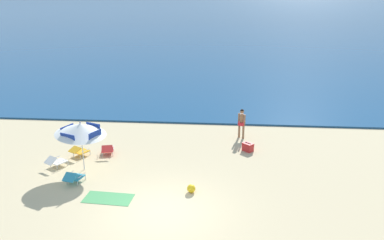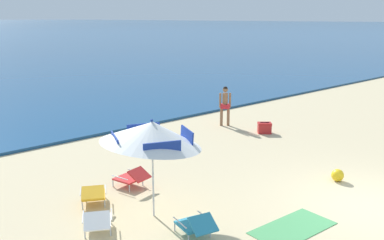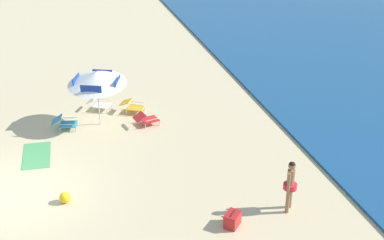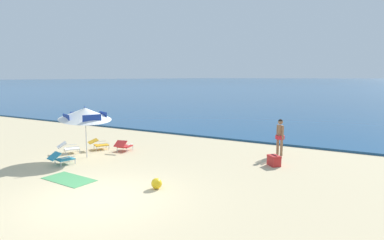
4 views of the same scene
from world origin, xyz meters
name	(u,v)px [view 1 (image 1 of 4)]	position (x,y,z in m)	size (l,w,h in m)	color
ground_plane	(163,212)	(0.00, 0.00, 0.00)	(800.00, 800.00, 0.00)	#CCB78C
beach_umbrella_striped_main	(81,129)	(-3.91, 3.10, 1.86)	(2.84, 2.81, 2.22)	silver
lounge_chair_under_umbrella	(79,151)	(-4.61, 4.44, 0.28)	(0.89, 1.01, 0.51)	gold
lounge_chair_beside_umbrella	(108,149)	(-3.36, 4.74, 0.27)	(0.71, 0.98, 0.52)	red
lounge_chair_facing_sea	(56,161)	(-5.21, 3.23, 0.27)	(0.91, 1.03, 0.52)	white
lounge_chair_spare_folded	(74,177)	(-3.87, 1.81, 0.27)	(0.72, 0.99, 0.53)	teal
person_standing_near_shore	(242,121)	(2.98, 7.53, 0.91)	(0.38, 0.38, 1.57)	#8C6042
cooler_box	(248,147)	(3.24, 5.75, 0.20)	(0.60, 0.59, 0.43)	red
beach_ball	(191,188)	(0.87, 1.47, 0.16)	(0.33, 0.33, 0.33)	yellow
beach_towel	(108,198)	(-2.16, 0.74, 0.01)	(0.90, 1.80, 0.01)	#4C9E5B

